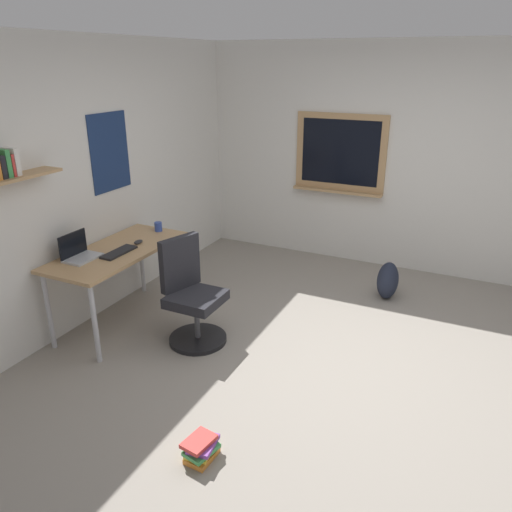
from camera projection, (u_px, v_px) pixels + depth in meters
name	position (u px, v px, depth m)	size (l,w,h in m)	color
ground_plane	(331.00, 366.00, 4.14)	(5.20, 5.20, 0.00)	gray
wall_back	(87.00, 183.00, 4.64)	(5.00, 0.30, 2.60)	silver
wall_right	(400.00, 160.00, 5.73)	(0.22, 5.00, 2.60)	silver
desk	(118.00, 257.00, 4.61)	(1.40, 0.64, 0.75)	tan
office_chair	(191.00, 298.00, 4.41)	(0.52, 0.54, 0.95)	black
laptop	(79.00, 252.00, 4.35)	(0.31, 0.21, 0.23)	#ADAFB5
keyboard	(119.00, 252.00, 4.48)	(0.37, 0.13, 0.02)	black
computer_mouse	(138.00, 242.00, 4.71)	(0.10, 0.06, 0.03)	#262628
coffee_mug	(158.00, 227.00, 5.05)	(0.08, 0.08, 0.09)	#334CA5
backpack	(388.00, 280.00, 5.26)	(0.32, 0.22, 0.40)	#1E2333
book_stack_on_floor	(201.00, 448.00, 3.17)	(0.26, 0.21, 0.15)	orange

